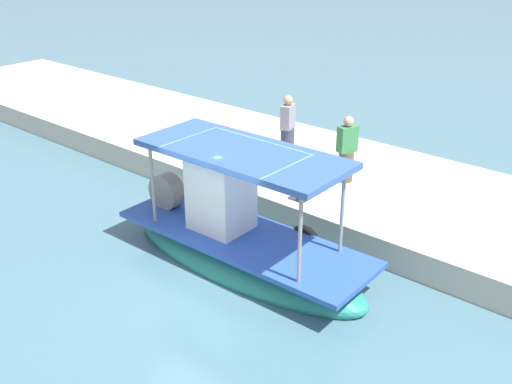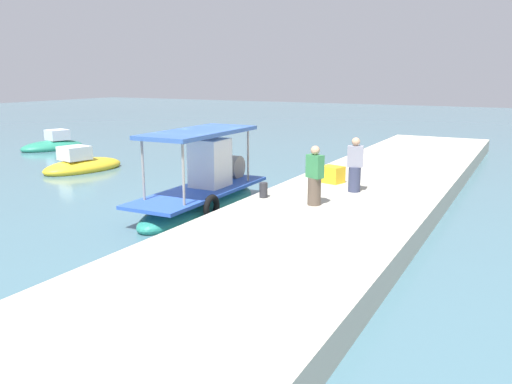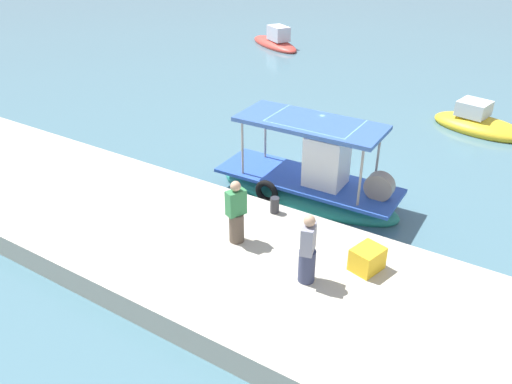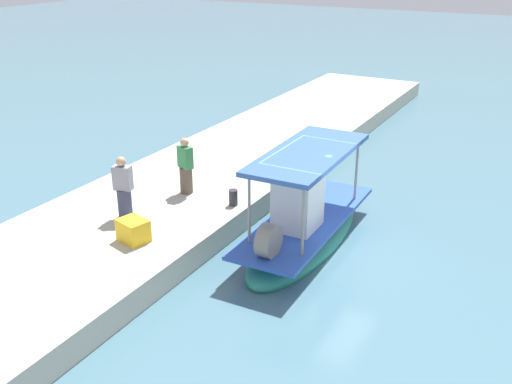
# 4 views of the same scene
# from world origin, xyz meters

# --- Properties ---
(ground_plane) EXTENTS (120.00, 120.00, 0.00)m
(ground_plane) POSITION_xyz_m (0.00, 0.00, 0.00)
(ground_plane) COLOR slate
(dock_quay) EXTENTS (36.00, 5.01, 0.65)m
(dock_quay) POSITION_xyz_m (0.00, -4.77, 0.32)
(dock_quay) COLOR beige
(dock_quay) RESTS_ON ground_plane
(main_fishing_boat) EXTENTS (5.78, 2.00, 2.85)m
(main_fishing_boat) POSITION_xyz_m (0.02, -0.58, 0.49)
(main_fishing_boat) COLOR #278874
(main_fishing_boat) RESTS_ON ground_plane
(fisherman_near_bollard) EXTENTS (0.47, 0.52, 1.63)m
(fisherman_near_bollard) POSITION_xyz_m (-0.09, -4.32, 1.39)
(fisherman_near_bollard) COLOR brown
(fisherman_near_bollard) RESTS_ON dock_quay
(fisherman_by_crate) EXTENTS (0.45, 0.52, 1.65)m
(fisherman_by_crate) POSITION_xyz_m (2.02, -4.76, 1.40)
(fisherman_by_crate) COLOR #363C5A
(fisherman_by_crate) RESTS_ON dock_quay
(mooring_bollard) EXTENTS (0.24, 0.24, 0.44)m
(mooring_bollard) POSITION_xyz_m (0.03, -2.69, 0.87)
(mooring_bollard) COLOR #2D2D33
(mooring_bollard) RESTS_ON dock_quay
(cargo_crate) EXTENTS (0.72, 0.82, 0.54)m
(cargo_crate) POSITION_xyz_m (2.99, -3.70, 0.92)
(cargo_crate) COLOR yellow
(cargo_crate) RESTS_ON dock_quay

